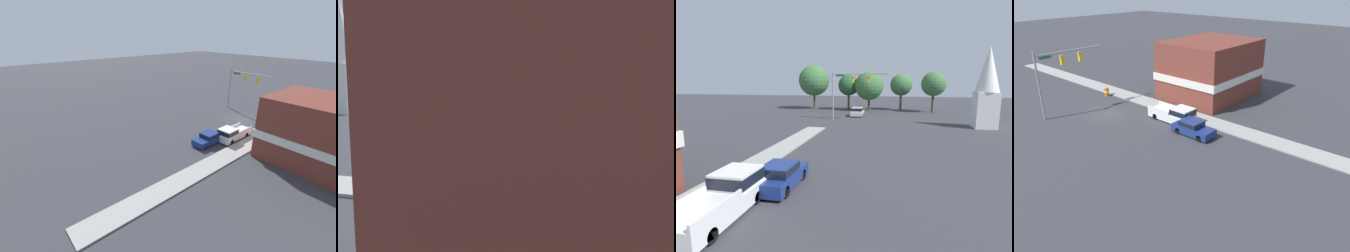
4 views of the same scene
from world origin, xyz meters
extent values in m
plane|color=#38383D|center=(0.00, 0.00, 0.00)|extent=(200.00, 200.00, 0.00)
cube|color=#9E9E99|center=(-5.70, 0.00, 0.07)|extent=(2.40, 60.00, 0.14)
cylinder|color=gray|center=(5.63, -3.87, 3.74)|extent=(0.22, 0.22, 7.49)
cylinder|color=gray|center=(1.63, -3.87, 6.99)|extent=(7.99, 0.18, 0.18)
cube|color=gold|center=(2.57, -3.87, 6.12)|extent=(0.36, 0.36, 1.05)
sphere|color=green|center=(2.57, -4.07, 6.44)|extent=(0.22, 0.22, 0.22)
cube|color=gold|center=(0.30, -3.87, 6.12)|extent=(0.36, 0.36, 1.05)
sphere|color=green|center=(0.30, -4.07, 6.44)|extent=(0.22, 0.22, 0.22)
cube|color=#196B38|center=(4.43, -3.87, 6.70)|extent=(1.40, 0.04, 0.30)
cylinder|color=black|center=(-2.86, 12.37, 0.33)|extent=(0.22, 0.66, 0.66)
cylinder|color=black|center=(-1.22, 12.37, 0.33)|extent=(0.22, 0.66, 0.66)
cylinder|color=black|center=(-2.86, 9.68, 0.33)|extent=(0.22, 0.66, 0.66)
cylinder|color=black|center=(-1.22, 9.68, 0.33)|extent=(0.22, 0.66, 0.66)
cube|color=navy|center=(-2.04, 11.02, 0.56)|extent=(1.85, 4.33, 0.75)
cube|color=navy|center=(-2.04, 10.76, 1.21)|extent=(1.70, 2.08, 0.56)
cube|color=black|center=(-2.04, 10.76, 1.21)|extent=(1.72, 2.16, 0.39)
cylinder|color=black|center=(-4.19, 8.74, 0.33)|extent=(0.22, 0.66, 0.66)
cylinder|color=black|center=(-2.43, 8.74, 0.33)|extent=(0.22, 0.66, 0.66)
cylinder|color=black|center=(-4.19, 5.29, 0.33)|extent=(0.22, 0.66, 0.66)
cylinder|color=black|center=(-2.43, 5.29, 0.33)|extent=(0.22, 0.66, 0.66)
cube|color=white|center=(-3.31, 7.01, 0.61)|extent=(1.98, 5.57, 0.85)
cube|color=white|center=(-3.31, 8.54, 1.44)|extent=(1.88, 2.12, 0.81)
cube|color=black|center=(-3.31, 8.54, 1.44)|extent=(1.90, 2.20, 0.57)
cube|color=white|center=(-4.24, 5.81, 1.21)|extent=(0.12, 3.15, 0.35)
cube|color=white|center=(-2.38, 5.81, 1.21)|extent=(0.12, 3.15, 0.35)
cylinder|color=orange|center=(-3.90, -5.29, 0.55)|extent=(0.58, 0.58, 1.10)
cylinder|color=white|center=(-3.90, -5.29, 0.61)|extent=(0.60, 0.60, 0.20)
cube|color=brown|center=(-13.03, 4.93, 3.63)|extent=(11.27, 9.12, 7.25)
cube|color=silver|center=(-13.03, 4.93, 3.05)|extent=(11.57, 9.42, 0.90)
camera|label=1|loc=(-18.95, 32.13, 13.78)|focal=24.00mm
camera|label=2|loc=(-22.40, 6.86, 5.75)|focal=50.00mm
camera|label=3|loc=(4.48, -2.83, 6.32)|focal=28.00mm
camera|label=4|loc=(20.99, 29.39, 14.10)|focal=35.00mm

